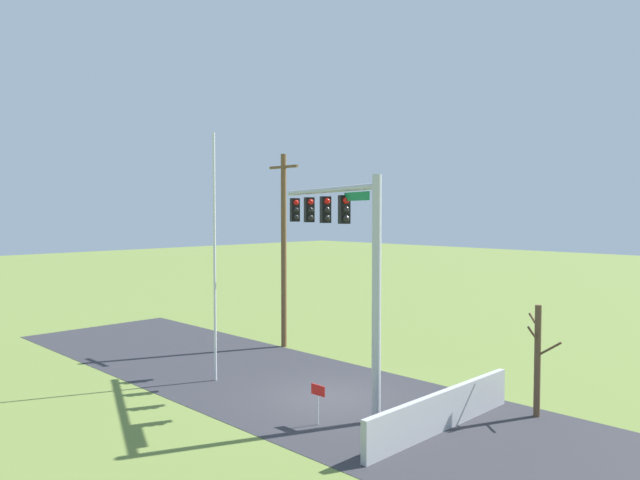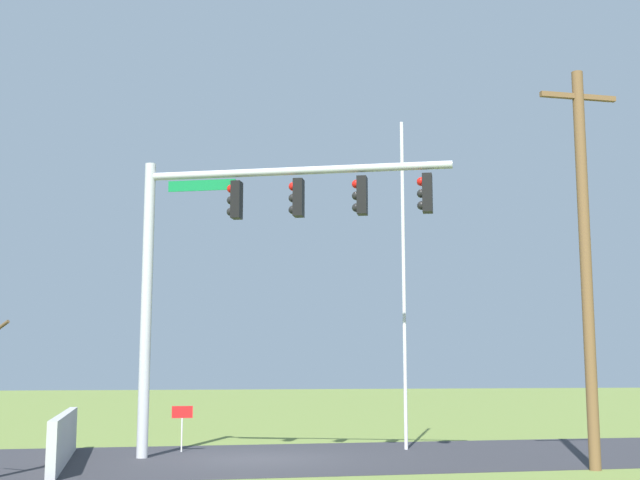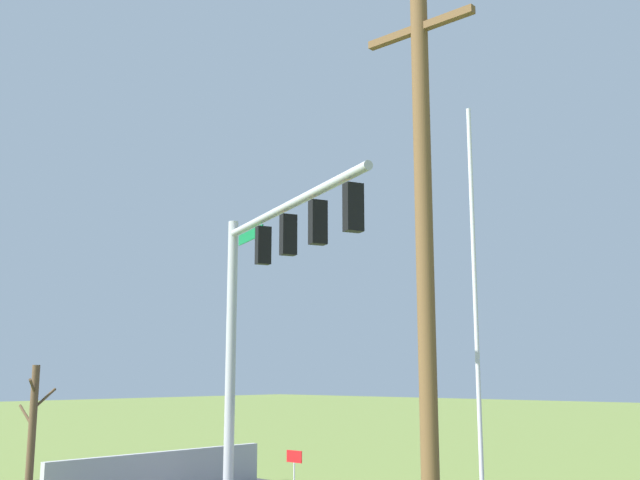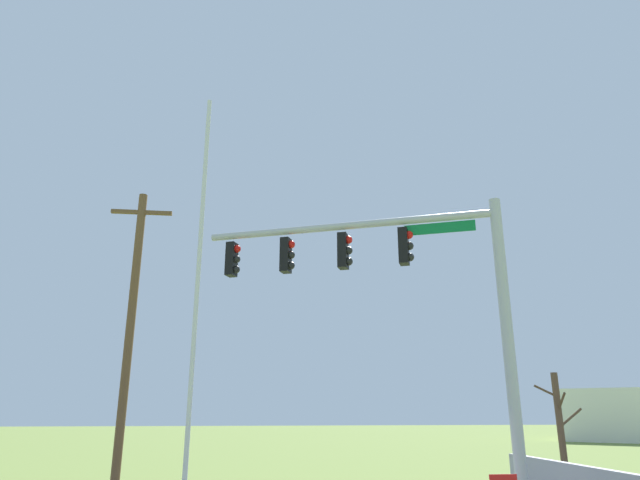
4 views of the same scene
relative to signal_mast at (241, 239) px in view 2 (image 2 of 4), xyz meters
The scene contains 8 objects.
ground_plane 5.51m from the signal_mast, 149.56° to the right, with size 160.00×160.00×0.00m, color olive.
road_surface 7.07m from the signal_mast, behind, with size 28.00×8.00×0.01m, color #2D2D33.
sidewalk_corner 6.46m from the signal_mast, 16.13° to the right, with size 6.00×6.00×0.01m, color #B7B5AD.
retaining_fence 6.41m from the signal_mast, ahead, with size 0.20×7.03×1.17m, color #A8A8AD.
signal_mast is the anchor object (origin of this frame).
flagpole 5.27m from the signal_mast, 159.77° to the right, with size 0.10×0.10×9.35m, color silver.
utility_pole 8.36m from the signal_mast, 152.34° to the left, with size 1.90×0.26×9.10m.
open_sign 5.30m from the signal_mast, 62.72° to the right, with size 0.56×0.04×1.22m.
Camera 2 is at (3.17, 21.81, 2.16)m, focal length 48.45 mm.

